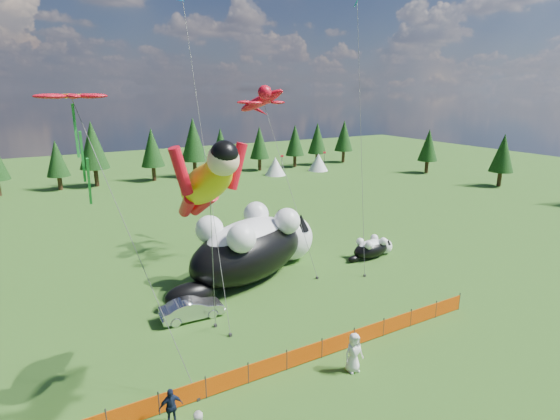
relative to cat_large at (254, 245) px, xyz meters
name	(u,v)px	position (x,y,z in m)	size (l,w,h in m)	color
ground	(275,334)	(-2.49, -7.51, -2.29)	(160.00, 160.00, 0.00)	#153609
safety_fence	(305,355)	(-2.49, -10.51, -1.79)	(22.06, 0.06, 1.10)	#262626
tree_line	(119,156)	(-2.49, 37.49, 1.71)	(90.00, 4.00, 8.00)	black
festival_tents	(208,173)	(8.51, 32.49, -0.89)	(50.00, 3.20, 2.80)	white
cat_large	(254,245)	(0.00, 0.00, 0.00)	(12.78, 8.12, 4.83)	black
cat_small	(373,248)	(9.74, -1.31, -1.52)	(4.49, 1.84, 1.62)	black
car	(192,309)	(-5.81, -3.63, -1.69)	(1.27, 3.65, 1.20)	silver
spectator_c	(171,407)	(-9.21, -11.32, -1.47)	(0.97, 0.49, 1.65)	#131C34
spectator_e	(354,353)	(-0.79, -12.09, -1.32)	(0.95, 0.62, 1.94)	white
superhero_kite	(205,184)	(-6.95, -10.08, 6.99)	(4.67, 7.50, 12.04)	#DFB40B
gecko_kite	(261,101)	(2.74, 4.07, 9.70)	(5.19, 10.33, 14.02)	red
flower_kite	(72,100)	(-10.88, -5.03, 10.08)	(4.80, 7.22, 13.89)	red
diamond_kite_a	(185,13)	(-4.34, -0.65, 14.57)	(1.00, 6.59, 19.02)	blue
diamond_kite_b	(358,12)	(8.92, 0.84, 15.85)	(2.76, 5.67, 20.04)	#0DA5A3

